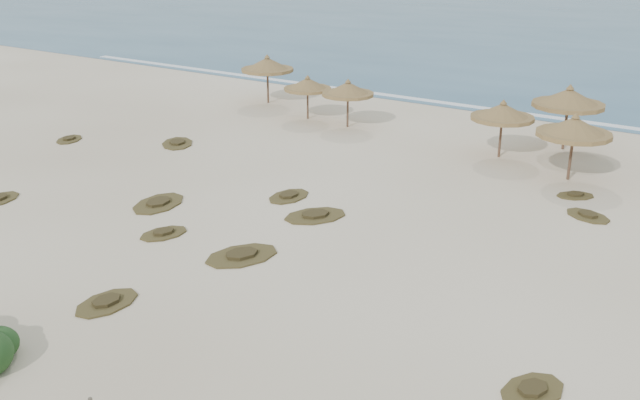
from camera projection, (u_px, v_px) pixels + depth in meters
The scene contains 19 objects.
ground at pixel (211, 296), 20.28m from camera, with size 160.00×160.00×0.00m, color #F8E7CC.
foam_line at pixel (517, 113), 40.54m from camera, with size 70.00×0.60×0.01m, color white.
palapa_0 at pixel (267, 65), 42.17m from camera, with size 3.93×3.93×2.92m.
palapa_1 at pixel (308, 85), 38.70m from camera, with size 3.23×3.23×2.43m.
palapa_2 at pixel (348, 90), 37.02m from camera, with size 2.86×2.86×2.57m.
palapa_3 at pixel (503, 112), 32.02m from camera, with size 3.77×3.77×2.68m.
palapa_4 at pixel (569, 99), 33.06m from camera, with size 3.92×3.92×3.12m.
palapa_5 at pixel (574, 128), 28.99m from camera, with size 3.78×3.78×2.86m.
scrub_1 at pixel (158, 203), 27.05m from camera, with size 2.00×2.69×0.16m.
scrub_2 at pixel (164, 233), 24.38m from camera, with size 1.58×1.96×0.16m.
scrub_3 at pixel (315, 215), 25.89m from camera, with size 2.57×2.82×0.16m.
scrub_4 at pixel (532, 390), 16.06m from camera, with size 1.67×2.05×0.16m.
scrub_6 at pixel (177, 143), 34.66m from camera, with size 2.58×2.68×0.16m.
scrub_7 at pixel (588, 215), 25.88m from camera, with size 2.04×1.73×0.16m.
scrub_8 at pixel (69, 139), 35.31m from camera, with size 1.80×2.04×0.16m.
scrub_9 at pixel (242, 255), 22.72m from camera, with size 2.47×2.90×0.16m.
scrub_10 at pixel (575, 195), 27.85m from camera, with size 1.75×1.67×0.16m.
scrub_11 at pixel (107, 302), 19.85m from camera, with size 1.36×2.01×0.16m.
scrub_13 at pixel (289, 196), 27.78m from camera, with size 1.37×2.01×0.16m.
Camera 1 is at (12.53, -13.27, 9.77)m, focal length 40.00 mm.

